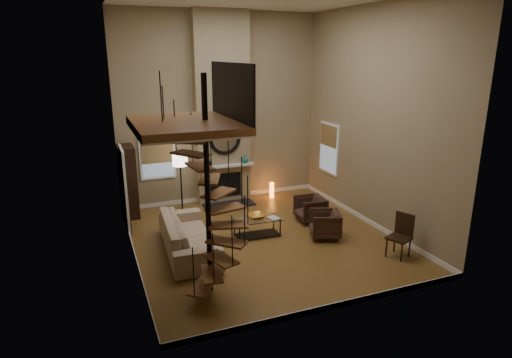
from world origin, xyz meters
name	(u,v)px	position (x,y,z in m)	size (l,w,h in m)	color
ground	(262,239)	(0.00, 0.00, -0.01)	(6.00, 6.50, 0.01)	olive
back_wall	(220,109)	(0.00, 3.25, 2.75)	(6.00, 0.02, 5.50)	#94815F
front_wall	(341,157)	(0.00, -3.25, 2.75)	(6.00, 0.02, 5.50)	#94815F
left_wall	(124,135)	(-3.00, 0.00, 2.75)	(0.02, 6.50, 5.50)	#94815F
right_wall	(374,119)	(3.00, 0.00, 2.75)	(0.02, 6.50, 5.50)	#94815F
baseboard_back	(222,197)	(0.00, 3.24, 0.06)	(6.00, 0.02, 0.12)	white
baseboard_front	(332,306)	(0.00, -3.24, 0.06)	(6.00, 0.02, 0.12)	white
baseboard_left	(135,257)	(-2.99, 0.00, 0.06)	(0.02, 6.50, 0.12)	white
baseboard_right	(366,220)	(2.99, 0.00, 0.06)	(0.02, 6.50, 0.12)	white
chimney_breast	(222,110)	(0.00, 3.06, 2.75)	(1.60, 0.38, 5.50)	#91815E
hearth	(229,205)	(0.00, 2.57, 0.02)	(1.50, 0.60, 0.04)	black
firebox	(226,185)	(0.00, 2.86, 0.55)	(0.95, 0.02, 0.72)	black
mantel	(226,166)	(0.00, 2.78, 1.15)	(1.70, 0.18, 0.06)	white
mirror_frame	(225,139)	(0.00, 2.84, 1.95)	(0.94, 0.94, 0.10)	black
mirror_disc	(225,139)	(0.00, 2.85, 1.95)	(0.80, 0.80, 0.01)	white
vase_left	(207,162)	(-0.55, 2.82, 1.30)	(0.24, 0.24, 0.25)	black
vase_right	(245,159)	(0.60, 2.82, 1.28)	(0.20, 0.20, 0.21)	#1B6058
window_back	(157,152)	(-1.90, 3.22, 1.62)	(1.02, 0.06, 1.52)	white
window_right	(329,147)	(2.97, 2.00, 1.63)	(0.06, 1.02, 1.52)	white
entry_door	(125,190)	(-2.95, 1.80, 1.05)	(0.10, 1.05, 2.16)	white
loft	(191,121)	(-2.04, -1.80, 3.24)	(1.70, 2.20, 1.09)	brown
spiral_stair	(209,201)	(-1.78, -1.79, 1.78)	(1.47, 1.47, 4.06)	black
hutch	(128,182)	(-2.79, 2.82, 0.95)	(0.42, 0.90, 2.01)	black
sofa	(188,235)	(-1.82, -0.01, 0.40)	(2.63, 1.03, 0.77)	tan
armchair_near	(313,208)	(1.69, 0.58, 0.35)	(0.70, 0.72, 0.66)	#3C261B
armchair_far	(328,224)	(1.50, -0.53, 0.35)	(0.69, 0.71, 0.65)	#3C261B
coffee_table	(257,225)	(-0.04, 0.21, 0.28)	(1.20, 0.64, 0.45)	silver
bowl	(256,216)	(-0.04, 0.26, 0.50)	(0.43, 0.43, 0.11)	orange
book	(273,218)	(0.31, 0.06, 0.46)	(0.22, 0.29, 0.03)	gray
floor_lamp	(180,164)	(-1.42, 2.43, 1.41)	(0.42, 0.42, 1.72)	black
accent_lamp	(272,190)	(1.45, 2.75, 0.25)	(0.13, 0.13, 0.48)	orange
side_chair	(401,233)	(2.50, -1.95, 0.53)	(0.59, 0.59, 0.97)	black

